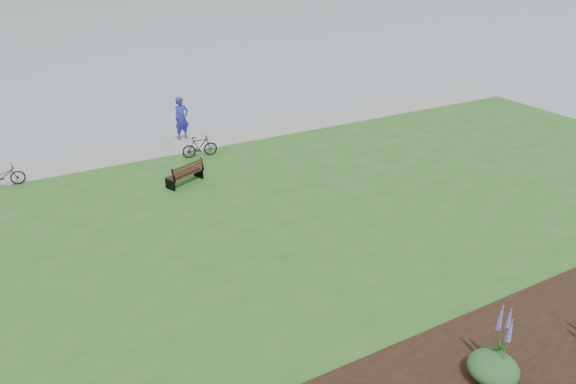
% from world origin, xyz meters
% --- Properties ---
extents(ground, '(600.00, 600.00, 0.00)m').
position_xyz_m(ground, '(0.00, 0.00, 0.00)').
color(ground, gray).
rests_on(ground, ground).
extents(lawn, '(34.00, 20.00, 0.40)m').
position_xyz_m(lawn, '(0.00, -2.00, 0.20)').
color(lawn, '#25531D').
rests_on(lawn, ground).
extents(shoreline_path, '(34.00, 2.20, 0.03)m').
position_xyz_m(shoreline_path, '(0.00, 6.90, 0.42)').
color(shoreline_path, gray).
rests_on(shoreline_path, lawn).
extents(park_bench, '(1.53, 1.09, 0.88)m').
position_xyz_m(park_bench, '(-2.90, 2.79, 0.84)').
color(park_bench, black).
rests_on(park_bench, lawn).
extents(person, '(0.97, 0.79, 2.31)m').
position_xyz_m(person, '(-1.49, 7.50, 1.56)').
color(person, '#22259D').
rests_on(person, lawn).
extents(bicycle_a, '(0.69, 1.60, 0.82)m').
position_xyz_m(bicycle_a, '(-8.88, 5.71, 0.81)').
color(bicycle_a, black).
rests_on(bicycle_a, lawn).
extents(bicycle_b, '(0.59, 1.52, 0.89)m').
position_xyz_m(bicycle_b, '(-1.53, 5.14, 0.85)').
color(bicycle_b, black).
rests_on(bicycle_b, lawn).
extents(echium_4, '(0.62, 0.62, 1.86)m').
position_xyz_m(echium_4, '(-0.21, -9.17, 1.13)').
color(echium_4, '#153B17').
rests_on(echium_4, garden_bed).
extents(shrub_0, '(1.03, 1.03, 0.51)m').
position_xyz_m(shrub_0, '(-0.48, -9.31, 0.70)').
color(shrub_0, '#1E4C21').
rests_on(shrub_0, garden_bed).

